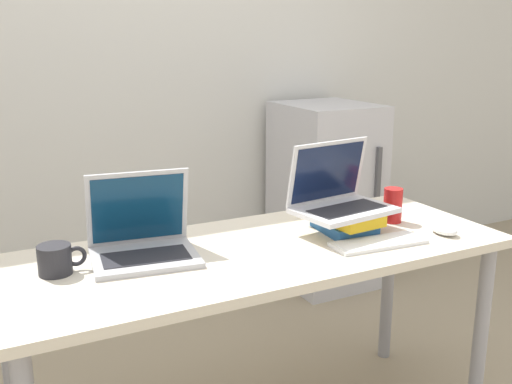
{
  "coord_description": "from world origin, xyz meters",
  "views": [
    {
      "loc": [
        -0.81,
        -1.26,
        1.34
      ],
      "look_at": [
        -0.01,
        0.31,
        0.88
      ],
      "focal_mm": 42.0,
      "sensor_mm": 36.0,
      "label": 1
    }
  ],
  "objects_px": {
    "mouse": "(444,229)",
    "mini_fridge": "(325,195)",
    "mug": "(56,260)",
    "soda_can": "(393,205)",
    "wireless_keyboard": "(379,243)",
    "laptop_left": "(143,241)",
    "book_stack": "(344,220)",
    "laptop_on_books": "(339,197)"
  },
  "relations": [
    {
      "from": "mug",
      "to": "mini_fridge",
      "type": "height_order",
      "value": "mini_fridge"
    },
    {
      "from": "mouse",
      "to": "laptop_left",
      "type": "bearing_deg",
      "value": 165.01
    },
    {
      "from": "mouse",
      "to": "wireless_keyboard",
      "type": "bearing_deg",
      "value": 176.08
    },
    {
      "from": "book_stack",
      "to": "laptop_on_books",
      "type": "height_order",
      "value": "laptop_on_books"
    },
    {
      "from": "wireless_keyboard",
      "to": "mini_fridge",
      "type": "relative_size",
      "value": 0.32
    },
    {
      "from": "soda_can",
      "to": "mini_fridge",
      "type": "height_order",
      "value": "mini_fridge"
    },
    {
      "from": "mug",
      "to": "soda_can",
      "type": "bearing_deg",
      "value": -2.44
    },
    {
      "from": "soda_can",
      "to": "mug",
      "type": "bearing_deg",
      "value": 177.56
    },
    {
      "from": "laptop_left",
      "to": "laptop_on_books",
      "type": "bearing_deg",
      "value": -6.03
    },
    {
      "from": "book_stack",
      "to": "mini_fridge",
      "type": "xyz_separation_m",
      "value": [
        0.64,
        1.06,
        -0.24
      ]
    },
    {
      "from": "mouse",
      "to": "mini_fridge",
      "type": "distance_m",
      "value": 1.31
    },
    {
      "from": "laptop_on_books",
      "to": "mug",
      "type": "xyz_separation_m",
      "value": [
        -0.91,
        0.05,
        -0.08
      ]
    },
    {
      "from": "mini_fridge",
      "to": "mug",
      "type": "bearing_deg",
      "value": -147.3
    },
    {
      "from": "wireless_keyboard",
      "to": "mouse",
      "type": "xyz_separation_m",
      "value": [
        0.26,
        -0.02,
        0.01
      ]
    },
    {
      "from": "laptop_left",
      "to": "mini_fridge",
      "type": "distance_m",
      "value": 1.66
    },
    {
      "from": "book_stack",
      "to": "mouse",
      "type": "relative_size",
      "value": 2.46
    },
    {
      "from": "laptop_left",
      "to": "laptop_on_books",
      "type": "height_order",
      "value": "laptop_on_books"
    },
    {
      "from": "laptop_left",
      "to": "mug",
      "type": "relative_size",
      "value": 2.51
    },
    {
      "from": "laptop_left",
      "to": "mini_fridge",
      "type": "bearing_deg",
      "value": 36.95
    },
    {
      "from": "wireless_keyboard",
      "to": "mini_fridge",
      "type": "xyz_separation_m",
      "value": [
        0.61,
        1.22,
        -0.21
      ]
    },
    {
      "from": "laptop_left",
      "to": "laptop_on_books",
      "type": "relative_size",
      "value": 0.97
    },
    {
      "from": "laptop_on_books",
      "to": "soda_can",
      "type": "height_order",
      "value": "laptop_on_books"
    },
    {
      "from": "soda_can",
      "to": "book_stack",
      "type": "bearing_deg",
      "value": -177.43
    },
    {
      "from": "mouse",
      "to": "mini_fridge",
      "type": "height_order",
      "value": "mini_fridge"
    },
    {
      "from": "mug",
      "to": "book_stack",
      "type": "bearing_deg",
      "value": -3.6
    },
    {
      "from": "soda_can",
      "to": "mini_fridge",
      "type": "xyz_separation_m",
      "value": [
        0.42,
        1.05,
        -0.27
      ]
    },
    {
      "from": "soda_can",
      "to": "mini_fridge",
      "type": "bearing_deg",
      "value": 68.19
    },
    {
      "from": "laptop_left",
      "to": "wireless_keyboard",
      "type": "xyz_separation_m",
      "value": [
        0.69,
        -0.24,
        -0.04
      ]
    },
    {
      "from": "mug",
      "to": "mini_fridge",
      "type": "xyz_separation_m",
      "value": [
        1.56,
        1.0,
        -0.25
      ]
    },
    {
      "from": "mouse",
      "to": "mini_fridge",
      "type": "xyz_separation_m",
      "value": [
        0.36,
        1.24,
        -0.22
      ]
    },
    {
      "from": "book_stack",
      "to": "laptop_on_books",
      "type": "distance_m",
      "value": 0.08
    },
    {
      "from": "laptop_left",
      "to": "book_stack",
      "type": "bearing_deg",
      "value": -6.44
    },
    {
      "from": "mouse",
      "to": "soda_can",
      "type": "height_order",
      "value": "soda_can"
    },
    {
      "from": "wireless_keyboard",
      "to": "soda_can",
      "type": "height_order",
      "value": "soda_can"
    },
    {
      "from": "laptop_left",
      "to": "book_stack",
      "type": "xyz_separation_m",
      "value": [
        0.67,
        -0.08,
        -0.01
      ]
    },
    {
      "from": "laptop_on_books",
      "to": "soda_can",
      "type": "relative_size",
      "value": 2.83
    },
    {
      "from": "laptop_on_books",
      "to": "mouse",
      "type": "bearing_deg",
      "value": -31.94
    },
    {
      "from": "laptop_left",
      "to": "mini_fridge",
      "type": "relative_size",
      "value": 0.34
    },
    {
      "from": "book_stack",
      "to": "wireless_keyboard",
      "type": "distance_m",
      "value": 0.17
    },
    {
      "from": "wireless_keyboard",
      "to": "soda_can",
      "type": "bearing_deg",
      "value": 41.28
    },
    {
      "from": "book_stack",
      "to": "mug",
      "type": "bearing_deg",
      "value": 176.4
    },
    {
      "from": "book_stack",
      "to": "laptop_on_books",
      "type": "xyz_separation_m",
      "value": [
        -0.02,
        0.01,
        0.08
      ]
    }
  ]
}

